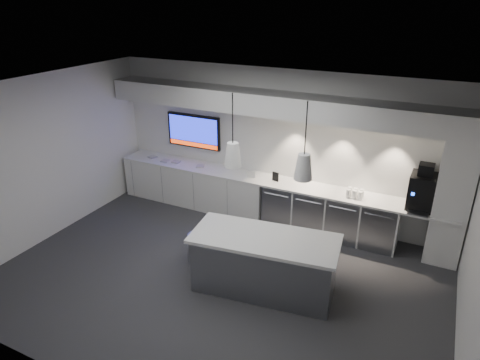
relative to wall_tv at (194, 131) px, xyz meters
The scene contains 27 objects.
floor 3.47m from the wall_tv, 52.18° to the right, with size 7.00×7.00×0.00m, color #323235.
ceiling 3.42m from the wall_tv, 52.18° to the right, with size 7.00×7.00×0.00m, color black.
wall_back 1.90m from the wall_tv, ahead, with size 7.00×7.00×0.00m, color white.
wall_front 5.30m from the wall_tv, 68.99° to the right, with size 7.00×7.00×0.00m, color white.
wall_left 2.92m from the wall_tv, 123.17° to the right, with size 7.00×7.00×0.00m, color white.
back_counter 2.04m from the wall_tv, ahead, with size 6.80×0.65×0.04m, color white.
left_base_cabinets 1.17m from the wall_tv, 61.19° to the right, with size 3.30×0.63×0.86m, color white.
fridge_unit_a 2.45m from the wall_tv, ahead, with size 0.60×0.61×0.85m, color gray.
fridge_unit_b 3.01m from the wall_tv, ahead, with size 0.60×0.61×0.85m, color gray.
fridge_unit_c 3.60m from the wall_tv, ahead, with size 0.60×0.61×0.85m, color gray.
fridge_unit_d 4.21m from the wall_tv, ahead, with size 0.60×0.61×0.85m, color gray.
backsplash 3.10m from the wall_tv, ahead, with size 4.60×0.03×1.30m, color white.
soffit 2.09m from the wall_tv, ahead, with size 6.90×0.60×0.40m, color white.
column 5.11m from the wall_tv, ahead, with size 0.55×0.55×2.60m, color white.
wall_tv is the anchor object (origin of this frame).
island 3.73m from the wall_tv, 41.51° to the right, with size 2.30×1.22×0.93m.
bin 2.82m from the wall_tv, 57.83° to the right, with size 0.34×0.34×0.48m, color gray.
coffee_machine 4.65m from the wall_tv, ahead, with size 0.44×0.61×0.79m.
sign_black 2.11m from the wall_tv, ahead, with size 0.14×0.02×0.18m, color black.
sign_white 1.66m from the wall_tv, 13.36° to the right, with size 0.18×0.02×0.14m, color white.
cup_cluster 3.62m from the wall_tv, ahead, with size 0.29×0.19×0.16m, color white, non-canonical shape.
tray_a 1.17m from the wall_tv, 163.25° to the right, with size 0.16×0.16×0.03m, color #A6A6A6.
tray_b 0.91m from the wall_tv, 146.40° to the right, with size 0.16×0.16×0.03m, color #A6A6A6.
tray_c 0.77m from the wall_tv, 133.76° to the right, with size 0.16×0.16×0.03m, color #A6A6A6.
tray_d 0.78m from the wall_tv, 43.66° to the right, with size 0.16×0.16×0.03m, color #A6A6A6.
pendant_left 3.25m from the wall_tv, 47.76° to the right, with size 0.25×0.25×1.05m.
pendant_right 4.02m from the wall_tv, 36.50° to the right, with size 0.25×0.25×1.05m.
Camera 1 is at (2.85, -4.98, 4.24)m, focal length 32.00 mm.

